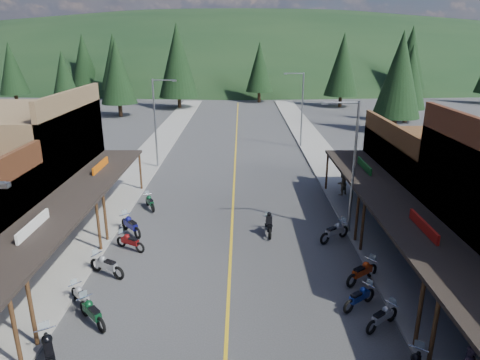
{
  "coord_description": "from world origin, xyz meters",
  "views": [
    {
      "loc": [
        0.57,
        -15.73,
        11.17
      ],
      "look_at": [
        0.51,
        9.23,
        3.0
      ],
      "focal_mm": 32.0,
      "sensor_mm": 36.0,
      "label": 1
    }
  ],
  "objects_px": {
    "streetlight_3": "(301,106)",
    "bike_east_7": "(382,316)",
    "pine_11": "(400,75)",
    "bike_east_9": "(362,271)",
    "pine_3": "(260,67)",
    "bike_west_9": "(106,264)",
    "pine_1": "(114,62)",
    "pine_9": "(410,77)",
    "bike_west_6": "(49,349)",
    "rider_on_bike": "(269,225)",
    "bike_east_10": "(335,231)",
    "pine_2": "(178,60)",
    "bike_west_11": "(131,224)",
    "streetlight_1": "(156,120)",
    "bike_west_12": "(150,201)",
    "shop_east_3": "(439,177)",
    "pine_8": "(65,83)",
    "shop_west_3": "(23,163)",
    "pine_5": "(410,57)",
    "bike_west_10": "(130,241)",
    "pine_4": "(343,64)",
    "streetlight_2": "(352,163)",
    "pine_7": "(84,60)",
    "bike_west_8": "(81,296)",
    "bike_east_8": "(360,296)",
    "bike_west_7": "(92,311)",
    "pedestrian_east_b": "(342,183)",
    "pine_10": "(117,71)"
  },
  "relations": [
    {
      "from": "streetlight_3",
      "to": "bike_east_7",
      "type": "xyz_separation_m",
      "value": [
        -0.65,
        -31.0,
        -3.91
      ]
    },
    {
      "from": "pine_11",
      "to": "bike_east_9",
      "type": "distance_m",
      "value": 38.6
    },
    {
      "from": "pine_3",
      "to": "bike_west_9",
      "type": "xyz_separation_m",
      "value": [
        -10.09,
        -62.96,
        -5.86
      ]
    },
    {
      "from": "pine_1",
      "to": "pine_9",
      "type": "height_order",
      "value": "pine_1"
    },
    {
      "from": "bike_west_6",
      "to": "rider_on_bike",
      "type": "relative_size",
      "value": 1.12
    },
    {
      "from": "bike_east_10",
      "to": "pine_2",
      "type": "bearing_deg",
      "value": 161.33
    },
    {
      "from": "bike_west_11",
      "to": "streetlight_1",
      "type": "bearing_deg",
      "value": 53.74
    },
    {
      "from": "bike_west_9",
      "to": "bike_west_12",
      "type": "distance_m",
      "value": 8.87
    },
    {
      "from": "shop_east_3",
      "to": "pine_8",
      "type": "bearing_deg",
      "value": 141.25
    },
    {
      "from": "streetlight_1",
      "to": "bike_east_7",
      "type": "distance_m",
      "value": 26.83
    },
    {
      "from": "pine_9",
      "to": "bike_west_6",
      "type": "height_order",
      "value": "pine_9"
    },
    {
      "from": "bike_west_6",
      "to": "shop_west_3",
      "type": "bearing_deg",
      "value": 88.07
    },
    {
      "from": "pine_1",
      "to": "shop_west_3",
      "type": "bearing_deg",
      "value": -80.13
    },
    {
      "from": "streetlight_3",
      "to": "pine_2",
      "type": "distance_m",
      "value": 32.92
    },
    {
      "from": "pine_5",
      "to": "bike_west_10",
      "type": "height_order",
      "value": "pine_5"
    },
    {
      "from": "pine_4",
      "to": "bike_east_9",
      "type": "bearing_deg",
      "value": -101.38
    },
    {
      "from": "pine_5",
      "to": "pine_11",
      "type": "relative_size",
      "value": 1.13
    },
    {
      "from": "pine_1",
      "to": "pine_11",
      "type": "xyz_separation_m",
      "value": [
        44.0,
        -32.0,
        -0.05
      ]
    },
    {
      "from": "streetlight_3",
      "to": "pine_5",
      "type": "xyz_separation_m",
      "value": [
        27.05,
        42.0,
        3.53
      ]
    },
    {
      "from": "pine_2",
      "to": "bike_east_10",
      "type": "bearing_deg",
      "value": -72.58
    },
    {
      "from": "pine_1",
      "to": "bike_east_7",
      "type": "distance_m",
      "value": 77.48
    },
    {
      "from": "streetlight_2",
      "to": "bike_west_11",
      "type": "distance_m",
      "value": 13.56
    },
    {
      "from": "pine_7",
      "to": "bike_west_8",
      "type": "relative_size",
      "value": 6.75
    },
    {
      "from": "pine_8",
      "to": "pine_9",
      "type": "height_order",
      "value": "pine_9"
    },
    {
      "from": "shop_east_3",
      "to": "pine_2",
      "type": "xyz_separation_m",
      "value": [
        -23.75,
        46.7,
        5.46
      ]
    },
    {
      "from": "pine_5",
      "to": "bike_west_12",
      "type": "relative_size",
      "value": 7.22
    },
    {
      "from": "pine_7",
      "to": "rider_on_bike",
      "type": "height_order",
      "value": "pine_7"
    },
    {
      "from": "streetlight_3",
      "to": "pine_7",
      "type": "xyz_separation_m",
      "value": [
        -38.95,
        46.0,
        2.78
      ]
    },
    {
      "from": "streetlight_1",
      "to": "bike_east_8",
      "type": "bearing_deg",
      "value": -59.56
    },
    {
      "from": "bike_west_11",
      "to": "bike_east_10",
      "type": "distance_m",
      "value": 12.1
    },
    {
      "from": "bike_west_7",
      "to": "streetlight_3",
      "type": "bearing_deg",
      "value": 24.05
    },
    {
      "from": "pine_8",
      "to": "bike_east_10",
      "type": "distance_m",
      "value": 43.64
    },
    {
      "from": "pine_7",
      "to": "pine_11",
      "type": "height_order",
      "value": "pine_7"
    },
    {
      "from": "shop_east_3",
      "to": "pine_9",
      "type": "height_order",
      "value": "pine_9"
    },
    {
      "from": "bike_west_12",
      "to": "pine_3",
      "type": "bearing_deg",
      "value": 52.89
    },
    {
      "from": "pine_9",
      "to": "pine_11",
      "type": "distance_m",
      "value": 8.1
    },
    {
      "from": "pine_1",
      "to": "bike_west_11",
      "type": "distance_m",
      "value": 65.06
    },
    {
      "from": "bike_west_7",
      "to": "bike_west_6",
      "type": "bearing_deg",
      "value": -152.04
    },
    {
      "from": "pine_4",
      "to": "streetlight_3",
      "type": "bearing_deg",
      "value": -110.22
    },
    {
      "from": "pedestrian_east_b",
      "to": "bike_west_8",
      "type": "bearing_deg",
      "value": 8.38
    },
    {
      "from": "pine_9",
      "to": "bike_east_8",
      "type": "xyz_separation_m",
      "value": [
        -18.26,
        -44.61,
        -5.82
      ]
    },
    {
      "from": "pine_1",
      "to": "bike_west_9",
      "type": "xyz_separation_m",
      "value": [
        17.91,
        -66.96,
        -6.61
      ]
    },
    {
      "from": "shop_east_3",
      "to": "streetlight_3",
      "type": "bearing_deg",
      "value": 109.99
    },
    {
      "from": "shop_west_3",
      "to": "pine_2",
      "type": "height_order",
      "value": "pine_2"
    },
    {
      "from": "bike_east_10",
      "to": "bike_west_8",
      "type": "bearing_deg",
      "value": -98.55
    },
    {
      "from": "pine_10",
      "to": "bike_east_9",
      "type": "height_order",
      "value": "pine_10"
    },
    {
      "from": "pine_5",
      "to": "pine_9",
      "type": "xyz_separation_m",
      "value": [
        -10.0,
        -27.0,
        -1.61
      ]
    },
    {
      "from": "bike_west_12",
      "to": "streetlight_3",
      "type": "bearing_deg",
      "value": 28.06
    },
    {
      "from": "pine_4",
      "to": "bike_west_8",
      "type": "height_order",
      "value": "pine_4"
    },
    {
      "from": "bike_west_11",
      "to": "shop_west_3",
      "type": "bearing_deg",
      "value": 115.8
    }
  ]
}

